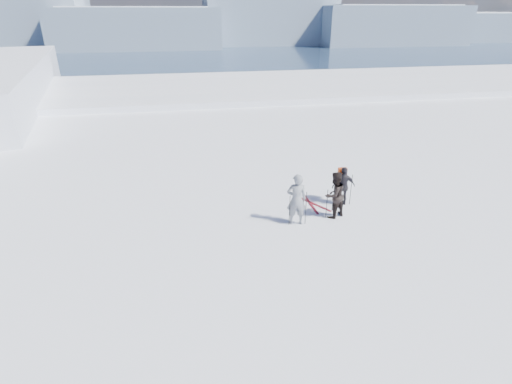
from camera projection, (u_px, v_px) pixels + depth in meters
lake_basin at (230, 154)px, 40.95m from camera, size 820.00×820.00×71.62m
far_mountain_range at (206, 23)px, 425.24m from camera, size 770.00×110.00×53.00m
skier_grey at (296, 200)px, 14.00m from camera, size 0.76×0.55×1.91m
skier_dark at (334, 195)px, 14.51m from camera, size 1.06×0.97×1.77m
skier_pack at (343, 186)px, 15.48m from camera, size 0.93×0.43×1.56m
backpack at (344, 159)px, 15.28m from camera, size 0.34×0.20×0.49m
ski_poles at (327, 201)px, 14.72m from camera, size 2.81×1.22×1.27m
skis_loose at (312, 204)px, 15.78m from camera, size 0.95×1.70×0.03m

